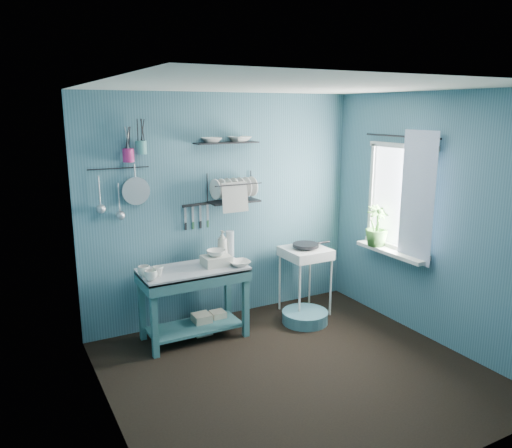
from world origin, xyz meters
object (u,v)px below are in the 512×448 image
mug_left (151,275)px  frying_pan (306,245)px  water_bottle (230,243)px  soap_bottle (222,244)px  work_counter (194,303)px  colander (136,191)px  storage_tin_small (218,320)px  mug_right (144,271)px  utensil_cup_teal (141,147)px  utensil_cup_magenta (128,155)px  dish_rack (234,188)px  floor_basin (305,317)px  hotplate_stand (305,280)px  wash_tub (216,260)px  storage_tin_large (202,324)px  potted_plant (377,226)px  mug_mid (158,271)px

mug_left → frying_pan: (1.86, 0.18, 0.01)m
water_bottle → soap_bottle: bearing=-168.7°
work_counter → colander: (-0.44, 0.36, 1.15)m
water_bottle → storage_tin_small: 0.84m
work_counter → mug_right: mug_right is taller
soap_bottle → utensil_cup_teal: size_ratio=2.30×
utensil_cup_magenta → colander: size_ratio=0.46×
dish_rack → mug_right: bearing=-169.4°
water_bottle → frying_pan: bearing=-13.0°
soap_bottle → dish_rack: (0.18, 0.08, 0.59)m
mug_left → work_counter: bearing=18.4°
work_counter → floor_basin: bearing=-0.4°
hotplate_stand → utensil_cup_magenta: (-1.89, 0.31, 1.50)m
wash_tub → water_bottle: bearing=41.6°
frying_pan → mug_left: bearing=-174.4°
wash_tub → colander: bearing=151.4°
utensil_cup_magenta → storage_tin_large: size_ratio=0.59×
mug_right → soap_bottle: (0.92, 0.20, 0.10)m
water_bottle → frying_pan: (0.86, -0.20, -0.08)m
frying_pan → dish_rack: size_ratio=0.55×
mug_right → potted_plant: potted_plant is taller
hotplate_stand → storage_tin_large: bearing=168.8°
water_bottle → storage_tin_small: water_bottle is taller
mug_mid → water_bottle: bearing=17.3°
wash_tub → soap_bottle: (0.17, 0.22, 0.10)m
frying_pan → mug_mid: bearing=-177.4°
mug_mid → mug_right: (-0.12, 0.06, 0.00)m
mug_right → dish_rack: (1.10, 0.28, 0.69)m
wash_tub → utensil_cup_teal: (-0.63, 0.35, 1.15)m
frying_pan → utensil_cup_teal: utensil_cup_teal is taller
mug_left → utensil_cup_teal: size_ratio=0.95×
hotplate_stand → mug_left: bearing=175.6°
frying_pan → utensil_cup_magenta: (-1.89, 0.31, 1.07)m
frying_pan → utensil_cup_magenta: 2.19m
dish_rack → utensil_cup_teal: (-0.98, 0.05, 0.46)m
mug_right → utensil_cup_magenta: size_ratio=0.95×
work_counter → mug_mid: 0.57m
soap_bottle → water_bottle: soap_bottle is taller
wash_tub → utensil_cup_magenta: size_ratio=2.15×
hotplate_stand → utensil_cup_teal: size_ratio=5.97×
mug_left → soap_bottle: bearing=21.8°
water_bottle → dish_rack: 0.61m
wash_tub → potted_plant: size_ratio=0.61×
storage_tin_small → potted_plant: bearing=-16.1°
mug_mid → dish_rack: bearing=18.9°
storage_tin_large → hotplate_stand: bearing=-1.3°
work_counter → mug_mid: (-0.38, -0.06, 0.43)m
utensil_cup_magenta → wash_tub: bearing=-24.7°
mug_mid → dish_rack: size_ratio=0.18×
storage_tin_large → dish_rack: bearing=24.3°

